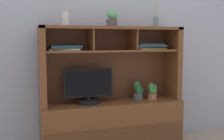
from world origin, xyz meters
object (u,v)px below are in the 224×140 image
(media_console, at_px, (112,112))
(diffuser_bottle, at_px, (156,22))
(potted_succulent, at_px, (112,19))
(ceramic_vase, at_px, (65,19))
(tv_monitor, at_px, (88,88))
(magazine_stack_centre, at_px, (149,46))
(potted_fern, at_px, (152,92))
(potted_orchid, at_px, (138,92))
(magazine_stack_left, at_px, (65,48))

(media_console, relative_size, diffuser_bottle, 5.17)
(potted_succulent, height_order, ceramic_vase, potted_succulent)
(tv_monitor, bearing_deg, magazine_stack_centre, 5.01)
(diffuser_bottle, height_order, ceramic_vase, diffuser_bottle)
(magazine_stack_centre, bearing_deg, potted_succulent, -176.73)
(potted_fern, relative_size, ceramic_vase, 1.29)
(media_console, bearing_deg, ceramic_vase, -177.91)
(potted_fern, xyz_separation_m, magazine_stack_centre, (-0.02, 0.07, 0.50))
(potted_orchid, relative_size, magazine_stack_left, 0.61)
(tv_monitor, relative_size, potted_fern, 2.80)
(magazine_stack_centre, bearing_deg, potted_fern, -77.54)
(diffuser_bottle, relative_size, ceramic_vase, 2.06)
(magazine_stack_left, bearing_deg, media_console, -0.60)
(potted_orchid, xyz_separation_m, potted_fern, (0.14, -0.07, 0.01))
(magazine_stack_left, distance_m, ceramic_vase, 0.29)
(diffuser_bottle, bearing_deg, magazine_stack_centre, 127.22)
(media_console, height_order, ceramic_vase, ceramic_vase)
(magazine_stack_centre, relative_size, diffuser_bottle, 1.28)
(ceramic_vase, bearing_deg, magazine_stack_left, 95.52)
(magazine_stack_centre, height_order, diffuser_bottle, diffuser_bottle)
(potted_fern, height_order, diffuser_bottle, diffuser_bottle)
(potted_orchid, bearing_deg, media_console, -176.01)
(media_console, relative_size, ceramic_vase, 10.67)
(potted_fern, height_order, potted_succulent, potted_succulent)
(media_console, relative_size, tv_monitor, 2.95)
(media_console, distance_m, tv_monitor, 0.39)
(ceramic_vase, bearing_deg, magazine_stack_centre, 2.84)
(tv_monitor, bearing_deg, potted_fern, -0.75)
(media_console, relative_size, potted_succulent, 8.52)
(magazine_stack_left, xyz_separation_m, magazine_stack_centre, (0.94, 0.02, 0.01))
(magazine_stack_left, bearing_deg, potted_succulent, -0.24)
(potted_orchid, distance_m, potted_succulent, 0.86)
(potted_succulent, xyz_separation_m, ceramic_vase, (-0.49, -0.02, -0.01))
(media_console, bearing_deg, tv_monitor, -172.75)
(tv_monitor, height_order, magazine_stack_centre, magazine_stack_centre)
(magazine_stack_centre, bearing_deg, ceramic_vase, -177.16)
(media_console, height_order, magazine_stack_left, media_console)
(magazine_stack_left, distance_m, diffuser_bottle, 1.03)
(media_console, relative_size, potted_fern, 8.25)
(media_console, bearing_deg, magazine_stack_centre, 3.66)
(media_console, distance_m, diffuser_bottle, 1.10)
(potted_orchid, bearing_deg, potted_fern, -24.46)
(tv_monitor, height_order, potted_fern, tv_monitor)
(potted_orchid, height_order, potted_succulent, potted_succulent)
(magazine_stack_left, relative_size, potted_succulent, 1.88)
(magazine_stack_left, bearing_deg, potted_orchid, 1.20)
(potted_fern, bearing_deg, ceramic_vase, 178.47)
(media_console, relative_size, magazine_stack_centre, 4.03)
(magazine_stack_centre, relative_size, ceramic_vase, 2.65)
(tv_monitor, distance_m, potted_orchid, 0.59)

